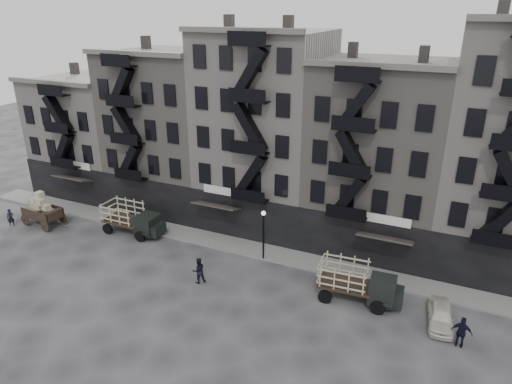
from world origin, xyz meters
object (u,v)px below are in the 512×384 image
at_px(wagon, 41,206).
at_px(car_east, 441,316).
at_px(horse, 43,214).
at_px(stake_truck_east, 358,280).
at_px(pedestrian_mid, 199,270).
at_px(policeman, 462,332).
at_px(pedestrian_west, 11,218).
at_px(stake_truck_west, 132,217).

relative_size(wagon, car_east, 1.05).
height_order(horse, wagon, wagon).
xyz_separation_m(wagon, car_east, (34.55, -0.03, -1.18)).
xyz_separation_m(stake_truck_east, car_east, (5.44, -0.35, -0.97)).
relative_size(car_east, pedestrian_mid, 1.88).
distance_m(horse, policeman, 36.23).
bearing_deg(car_east, pedestrian_mid, -178.70).
height_order(stake_truck_east, pedestrian_west, stake_truck_east).
height_order(pedestrian_west, policeman, policeman).
relative_size(wagon, stake_truck_east, 0.68).
bearing_deg(pedestrian_mid, car_east, 143.73).
bearing_deg(wagon, pedestrian_mid, -2.30).
distance_m(wagon, car_east, 34.57).
height_order(horse, policeman, policeman).
xyz_separation_m(stake_truck_west, stake_truck_east, (20.43, -1.74, 0.00)).
relative_size(stake_truck_east, pedestrian_west, 3.48).
distance_m(stake_truck_east, car_east, 5.53).
height_order(wagon, stake_truck_east, wagon).
distance_m(stake_truck_east, policeman, 6.99).
height_order(horse, pedestrian_mid, pedestrian_mid).
bearing_deg(horse, pedestrian_west, 154.82).
bearing_deg(stake_truck_west, car_east, -4.89).
bearing_deg(stake_truck_west, stake_truck_east, -5.15).
bearing_deg(pedestrian_west, stake_truck_west, -25.95).
height_order(car_east, pedestrian_mid, pedestrian_mid).
bearing_deg(wagon, car_east, 4.83).
height_order(pedestrian_west, pedestrian_mid, pedestrian_mid).
bearing_deg(stake_truck_west, pedestrian_mid, -24.98).
bearing_deg(pedestrian_mid, horse, -52.39).
xyz_separation_m(horse, stake_truck_east, (29.51, -0.12, 0.83)).
distance_m(car_east, pedestrian_mid, 16.60).
height_order(wagon, pedestrian_mid, wagon).
relative_size(stake_truck_west, stake_truck_east, 0.98).
relative_size(wagon, policeman, 1.93).
xyz_separation_m(wagon, stake_truck_west, (8.68, 2.06, -0.22)).
bearing_deg(pedestrian_mid, pedestrian_west, -46.43).
distance_m(wagon, pedestrian_west, 3.01).
distance_m(wagon, policeman, 35.82).
bearing_deg(horse, pedestrian_mid, -75.58).
bearing_deg(stake_truck_east, policeman, -20.89).
distance_m(horse, car_east, 34.95).
xyz_separation_m(stake_truck_west, car_east, (25.87, -2.09, -0.97)).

